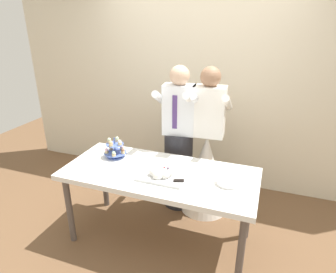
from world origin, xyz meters
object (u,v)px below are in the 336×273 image
Objects in this scene: main_cake_tray at (163,173)px; person_groom at (179,147)px; person_bride at (206,163)px; dessert_table at (159,179)px; plate_stack at (228,182)px; cupcake_stand at (115,149)px.

person_groom is at bearing 96.74° from main_cake_tray.
person_groom is at bearing -173.26° from person_bride.
plate_stack is (0.63, 0.00, 0.10)m from dessert_table.
cupcake_stand is 1.13× the size of plate_stack.
cupcake_stand is 0.14× the size of person_bride.
dessert_table is 0.64m from person_groom.
plate_stack is 0.12× the size of person_bride.
dessert_table is 4.20× the size of main_cake_tray.
dessert_table is at bearing -113.43° from person_bride.
plate_stack is at bearing 8.20° from main_cake_tray.
plate_stack is (0.57, 0.08, -0.02)m from main_cake_tray.
person_bride is at bearing 116.54° from plate_stack.
main_cake_tray reaches higher than plate_stack.
dessert_table is 8.83× the size of plate_stack.
main_cake_tray is 0.83m from person_bride.
plate_stack is (1.17, -0.14, -0.06)m from cupcake_stand.
person_bride reaches higher than cupcake_stand.
cupcake_stand reaches higher than plate_stack.
main_cake_tray is 2.10× the size of plate_stack.
cupcake_stand is 0.65m from main_cake_tray.
person_groom is at bearing 43.98° from cupcake_stand.
person_bride reaches higher than dessert_table.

